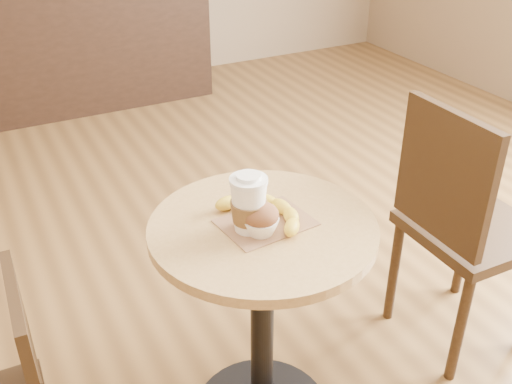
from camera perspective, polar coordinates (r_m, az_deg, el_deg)
cafe_table at (r=1.76m, az=0.61°, el=-9.85°), size 0.62×0.62×0.75m
chair_right at (r=2.17m, az=19.04°, el=-2.70°), size 0.42×0.42×0.95m
service_counter at (r=4.47m, az=-19.50°, el=13.97°), size 2.30×0.65×1.04m
kraft_bag at (r=1.62m, az=0.94°, el=-2.91°), size 0.26×0.20×0.00m
coffee_cup at (r=1.55m, az=-0.70°, el=-1.32°), size 0.10×0.10×0.17m
muffin at (r=1.55m, az=0.45°, el=-2.60°), size 0.10×0.10×0.09m
banana at (r=1.62m, az=0.63°, el=-2.07°), size 0.29×0.32×0.04m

